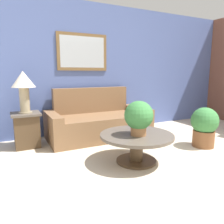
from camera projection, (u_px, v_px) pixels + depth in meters
wall_back at (116, 69)px, 4.75m from camera, size 7.73×0.09×2.60m
couch_main at (98, 122)px, 4.20m from camera, size 1.90×0.93×0.93m
coffee_table at (137, 142)px, 3.00m from camera, size 1.01×1.01×0.40m
side_table at (27, 130)px, 3.63m from camera, size 0.46×0.46×0.58m
table_lamp at (23, 84)px, 3.50m from camera, size 0.38×0.38×0.68m
potted_plant_on_table at (139, 117)px, 2.88m from camera, size 0.39×0.39×0.46m
potted_plant_floor at (204, 126)px, 3.62m from camera, size 0.44×0.44×0.67m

